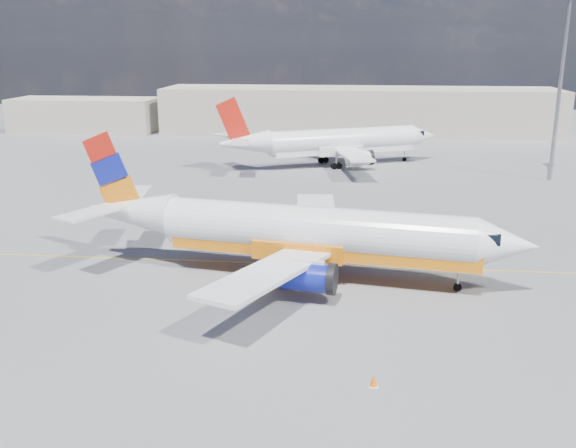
# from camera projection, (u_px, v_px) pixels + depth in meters

# --- Properties ---
(ground) EXTENTS (240.00, 240.00, 0.00)m
(ground) POSITION_uv_depth(u_px,v_px,m) (293.00, 278.00, 45.41)
(ground) COLOR #58575C
(ground) RESTS_ON ground
(taxi_line) EXTENTS (70.00, 0.15, 0.01)m
(taxi_line) POSITION_uv_depth(u_px,v_px,m) (297.00, 264.00, 48.28)
(taxi_line) COLOR yellow
(taxi_line) RESTS_ON ground
(terminal_main) EXTENTS (70.00, 14.00, 8.00)m
(terminal_main) POSITION_uv_depth(u_px,v_px,m) (359.00, 110.00, 115.56)
(terminal_main) COLOR beige
(terminal_main) RESTS_ON ground
(terminal_annex) EXTENTS (26.00, 10.00, 6.00)m
(terminal_annex) POSITION_uv_depth(u_px,v_px,m) (85.00, 115.00, 117.71)
(terminal_annex) COLOR beige
(terminal_annex) RESTS_ON ground
(main_jet) EXTENTS (32.79, 25.51, 9.90)m
(main_jet) POSITION_uv_depth(u_px,v_px,m) (302.00, 232.00, 44.88)
(main_jet) COLOR white
(main_jet) RESTS_ON ground
(second_jet) EXTENTS (30.70, 23.08, 9.50)m
(second_jet) POSITION_uv_depth(u_px,v_px,m) (336.00, 142.00, 85.20)
(second_jet) COLOR white
(second_jet) RESTS_ON ground
(gse_tug) EXTENTS (3.23, 2.33, 2.13)m
(gse_tug) POSITION_uv_depth(u_px,v_px,m) (440.00, 251.00, 48.08)
(gse_tug) COLOR black
(gse_tug) RESTS_ON ground
(traffic_cone) EXTENTS (0.46, 0.46, 0.64)m
(traffic_cone) POSITION_uv_depth(u_px,v_px,m) (374.00, 381.00, 31.17)
(traffic_cone) COLOR white
(traffic_cone) RESTS_ON ground
(floodlight_mast) EXTENTS (1.59, 1.59, 21.84)m
(floodlight_mast) POSITION_uv_depth(u_px,v_px,m) (562.00, 68.00, 73.65)
(floodlight_mast) COLOR gray
(floodlight_mast) RESTS_ON ground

